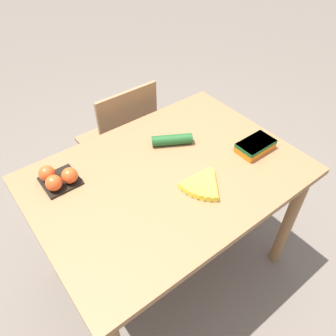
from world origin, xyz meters
The scene contains 7 objects.
ground_plane centered at (0.00, 0.00, 0.00)m, with size 12.00×12.00×0.00m, color #665B51.
dining_table centered at (0.00, 0.00, 0.66)m, with size 1.21×0.87×0.78m.
chair centered at (0.13, 0.66, 0.47)m, with size 0.42×0.40×0.90m.
banana_bunch centered at (0.08, -0.15, 0.79)m, with size 0.19×0.17×0.03m.
tomato_pack centered at (-0.42, 0.24, 0.81)m, with size 0.15×0.15×0.08m.
carrot_bag centered at (0.43, -0.13, 0.81)m, with size 0.18×0.11×0.05m.
cucumber_near centered at (0.14, 0.15, 0.80)m, with size 0.20×0.14×0.05m.
Camera 1 is at (-0.65, -0.84, 1.81)m, focal length 35.00 mm.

